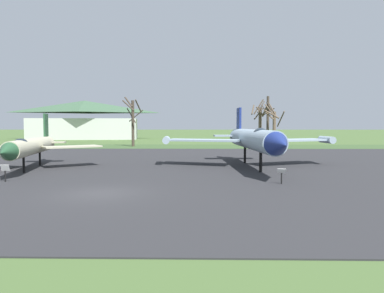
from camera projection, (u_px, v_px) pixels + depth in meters
ground_plane at (101, 194)px, 18.36m from camera, size 600.00×600.00×0.00m
asphalt_apron at (142, 165)px, 31.65m from camera, size 88.93×44.41×0.05m
grass_verge_strip at (169, 147)px, 59.81m from camera, size 148.93×12.00×0.06m
jet_fighter_front_left at (31, 146)px, 28.32m from camera, size 10.67×13.44×4.64m
info_placard_front_left at (5, 172)px, 22.06m from camera, size 0.52×0.27×1.12m
jet_fighter_rear_center at (253, 139)px, 29.41m from camera, size 15.13×17.45×5.31m
info_placard_rear_center at (282, 175)px, 21.24m from camera, size 0.54×0.32×0.98m
bare_tree_left_of_center at (133, 120)px, 59.40m from camera, size 3.28×3.32×8.29m
bare_tree_center at (260, 122)px, 61.86m from camera, size 2.95×2.61×8.14m
bare_tree_right_of_center at (267, 119)px, 59.87m from camera, size 3.10×2.83×8.42m
bare_tree_far_right at (274, 125)px, 58.84m from camera, size 3.40×3.39×7.20m
visitor_building at (85, 120)px, 93.18m from camera, size 29.33×15.32×10.00m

